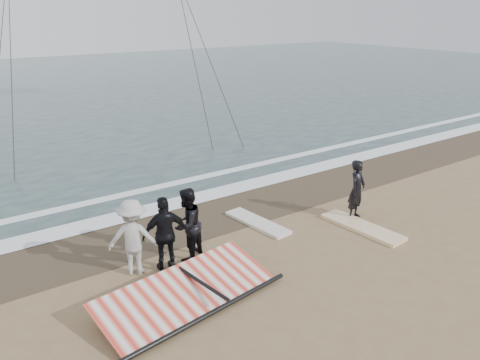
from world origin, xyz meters
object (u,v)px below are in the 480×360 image
object	(u,v)px
man_main	(357,190)
board_white	(362,227)
board_cream	(257,223)
sail_rig	(181,293)

from	to	relation	value
man_main	board_white	world-z (taller)	man_main
man_main	board_cream	size ratio (longest dim) A/B	0.81
board_white	sail_rig	xyz separation A→B (m)	(-6.06, -0.15, 0.14)
man_main	sail_rig	world-z (taller)	man_main
board_white	sail_rig	world-z (taller)	sail_rig
board_cream	sail_rig	size ratio (longest dim) A/B	0.50
board_white	sail_rig	bearing A→B (deg)	177.06
man_main	board_cream	world-z (taller)	man_main
man_main	board_white	size ratio (longest dim) A/B	0.72
board_white	board_cream	size ratio (longest dim) A/B	1.12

